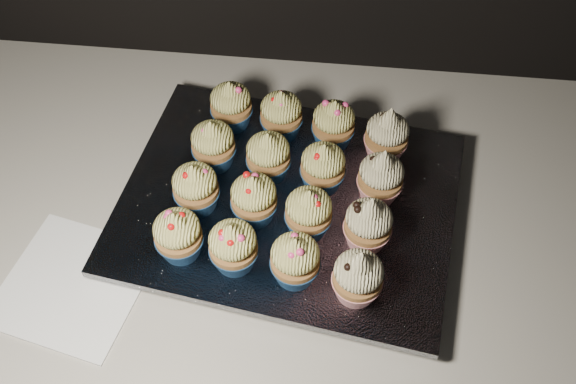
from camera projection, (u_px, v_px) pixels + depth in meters
The scene contains 21 objects.
cabinet at pixel (331, 340), 1.30m from camera, with size 2.40×0.60×0.86m, color black.
worktop at pixel (347, 214), 0.94m from camera, with size 2.44×0.64×0.04m, color beige.
napkin at pixel (74, 284), 0.85m from camera, with size 0.18×0.18×0.00m, color white.
baking_tray at pixel (288, 208), 0.91m from camera, with size 0.42×0.32×0.02m, color black.
foil_lining at pixel (288, 201), 0.90m from camera, with size 0.46×0.36×0.01m, color silver.
cupcake_0 at pixel (178, 235), 0.81m from camera, with size 0.06×0.06×0.08m.
cupcake_1 at pixel (233, 246), 0.80m from camera, with size 0.06×0.06×0.08m.
cupcake_2 at pixel (295, 260), 0.79m from camera, with size 0.06×0.06×0.08m.
cupcake_3 at pixel (358, 276), 0.77m from camera, with size 0.06×0.06×0.10m.
cupcake_4 at pixel (196, 188), 0.86m from camera, with size 0.06×0.06×0.08m.
cupcake_5 at pixel (254, 199), 0.85m from camera, with size 0.06×0.06×0.08m.
cupcake_6 at pixel (309, 212), 0.83m from camera, with size 0.06×0.06×0.08m.
cupcake_7 at pixel (368, 224), 0.82m from camera, with size 0.06×0.06×0.10m.
cupcake_8 at pixel (213, 145), 0.90m from camera, with size 0.06×0.06×0.08m.
cupcake_9 at pixel (268, 156), 0.89m from camera, with size 0.06×0.06×0.08m.
cupcake_10 at pixel (323, 167), 0.88m from camera, with size 0.06×0.06×0.08m.
cupcake_11 at pixel (381, 177), 0.86m from camera, with size 0.06×0.06×0.10m.
cupcake_12 at pixel (231, 105), 0.95m from camera, with size 0.06×0.06×0.08m.
cupcake_13 at pixel (281, 115), 0.94m from camera, with size 0.06×0.06×0.08m.
cupcake_14 at pixel (334, 124), 0.93m from camera, with size 0.06×0.06×0.08m.
cupcake_15 at pixel (387, 135), 0.91m from camera, with size 0.06×0.06×0.10m.
Camera 1 is at (-0.03, 1.15, 1.65)m, focal length 40.00 mm.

